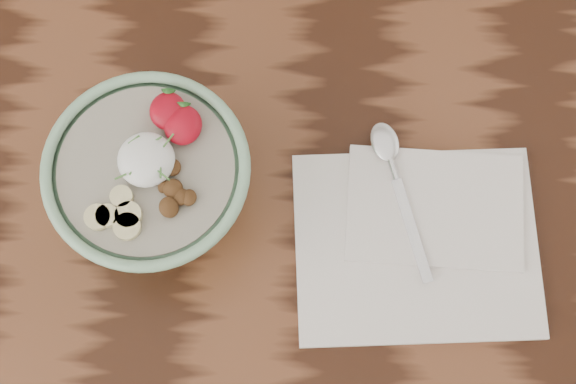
# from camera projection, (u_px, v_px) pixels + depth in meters

# --- Properties ---
(table) EXTENTS (1.60, 0.90, 0.75)m
(table) POSITION_uv_depth(u_px,v_px,m) (165.00, 203.00, 0.94)
(table) COLOR black
(table) RESTS_ON ground
(breakfast_bowl) EXTENTS (0.20, 0.20, 0.13)m
(breakfast_bowl) POSITION_uv_depth(u_px,v_px,m) (153.00, 181.00, 0.78)
(breakfast_bowl) COLOR #87B68F
(breakfast_bowl) RESTS_ON table
(napkin) EXTENTS (0.26, 0.21, 0.02)m
(napkin) POSITION_uv_depth(u_px,v_px,m) (420.00, 237.00, 0.82)
(napkin) COLOR white
(napkin) RESTS_ON table
(spoon) EXTENTS (0.07, 0.17, 0.01)m
(spoon) POSITION_uv_depth(u_px,v_px,m) (391.00, 164.00, 0.83)
(spoon) COLOR silver
(spoon) RESTS_ON napkin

